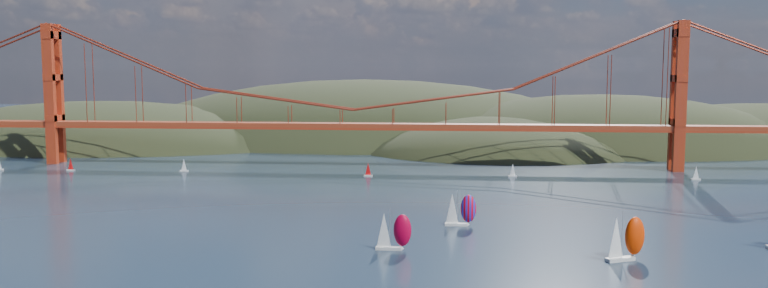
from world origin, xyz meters
TOP-DOWN VIEW (x-y plane):
  - headlands at (44.95, 278.29)m, footprint 725.00×225.00m
  - bridge at (-1.75, 180.00)m, footprint 552.00×12.00m
  - racer_0 at (25.12, 51.51)m, footprint 7.58×3.06m
  - racer_1 at (72.10, 47.11)m, footprint 8.87×6.31m
  - racer_rwb at (39.50, 76.82)m, footprint 7.61×3.12m
  - distant_boat_2 at (-103.23, 159.24)m, footprint 3.00×2.00m
  - distant_boat_3 at (-60.66, 160.99)m, footprint 3.00×2.00m
  - distant_boat_4 at (120.26, 157.10)m, footprint 3.00×2.00m
  - distant_boat_8 at (58.65, 158.58)m, footprint 3.00×2.00m
  - distant_boat_9 at (8.10, 155.58)m, footprint 3.00×2.00m

SIDE VIEW (x-z plane):
  - headlands at x=44.95m, z-range -60.46..35.54m
  - distant_boat_2 at x=-103.23m, z-range 0.06..4.76m
  - distant_boat_3 at x=-60.66m, z-range 0.06..4.76m
  - distant_boat_4 at x=120.26m, z-range 0.06..4.76m
  - distant_boat_8 at x=58.65m, z-range 0.06..4.76m
  - distant_boat_9 at x=8.10m, z-range 0.06..4.76m
  - racer_rwb at x=39.50m, z-range -0.24..8.50m
  - racer_0 at x=25.12m, z-range -0.24..8.51m
  - racer_1 at x=72.10m, z-range -0.27..9.68m
  - bridge at x=-1.75m, z-range 4.73..59.73m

